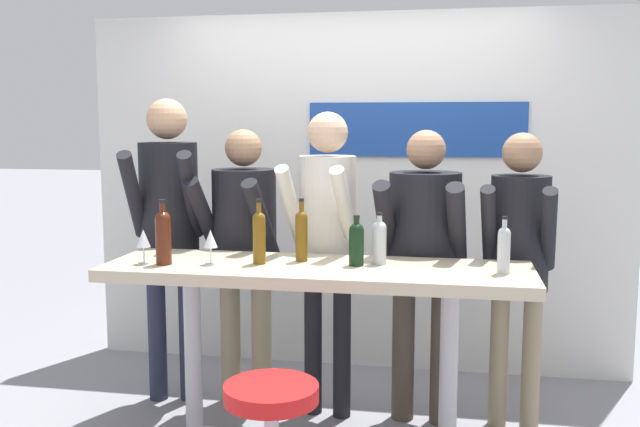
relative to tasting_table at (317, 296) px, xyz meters
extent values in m
cube|color=silver|center=(0.00, 1.44, 0.38)|extent=(3.73, 0.10, 2.44)
cube|color=#1E479E|center=(0.42, 1.38, 0.82)|extent=(1.44, 0.02, 0.36)
cube|color=beige|center=(0.00, 0.00, 0.13)|extent=(2.13, 0.63, 0.06)
cylinder|color=#B2B2B7|center=(-0.66, 0.00, -0.34)|extent=(0.09, 0.09, 0.94)
cylinder|color=#B2B2B7|center=(0.66, 0.00, -0.34)|extent=(0.09, 0.09, 0.94)
cylinder|color=red|center=(-0.05, -0.74, -0.23)|extent=(0.39, 0.39, 0.07)
cylinder|color=#23283D|center=(-1.10, 0.56, -0.39)|extent=(0.11, 0.11, 0.89)
cylinder|color=#23283D|center=(-0.92, 0.59, -0.39)|extent=(0.11, 0.11, 0.89)
cylinder|color=black|center=(-1.01, 0.57, 0.40)|extent=(0.40, 0.40, 0.70)
sphere|color=tan|center=(-1.01, 0.57, 0.89)|extent=(0.24, 0.24, 0.24)
cylinder|color=black|center=(-1.14, 0.38, 0.45)|extent=(0.15, 0.42, 0.54)
cylinder|color=black|center=(-0.82, 0.43, 0.45)|extent=(0.15, 0.42, 0.54)
cylinder|color=gray|center=(-0.65, 0.60, -0.44)|extent=(0.12, 0.12, 0.80)
cylinder|color=gray|center=(-0.44, 0.57, -0.44)|extent=(0.12, 0.12, 0.80)
cylinder|color=black|center=(-0.55, 0.58, 0.28)|extent=(0.43, 0.43, 0.63)
sphere|color=#9E7556|center=(-0.55, 0.58, 0.72)|extent=(0.22, 0.22, 0.22)
cylinder|color=black|center=(-0.75, 0.46, 0.32)|extent=(0.15, 0.39, 0.49)
cylinder|color=black|center=(-0.39, 0.40, 0.32)|extent=(0.15, 0.39, 0.49)
cylinder|color=black|center=(-0.12, 0.53, -0.41)|extent=(0.10, 0.10, 0.85)
cylinder|color=black|center=(0.05, 0.50, -0.41)|extent=(0.10, 0.10, 0.85)
cylinder|color=beige|center=(-0.03, 0.51, 0.35)|extent=(0.36, 0.36, 0.67)
sphere|color=#D6AD89|center=(-0.03, 0.51, 0.81)|extent=(0.23, 0.23, 0.23)
cylinder|color=beige|center=(-0.21, 0.37, 0.39)|extent=(0.13, 0.40, 0.51)
cylinder|color=beige|center=(0.10, 0.33, 0.39)|extent=(0.13, 0.40, 0.51)
cylinder|color=#473D33|center=(0.40, 0.54, -0.44)|extent=(0.13, 0.13, 0.80)
cylinder|color=#473D33|center=(0.62, 0.52, -0.44)|extent=(0.13, 0.13, 0.80)
cylinder|color=black|center=(0.51, 0.53, 0.28)|extent=(0.44, 0.44, 0.63)
sphere|color=#9E7556|center=(0.51, 0.53, 0.72)|extent=(0.22, 0.22, 0.22)
cylinder|color=black|center=(0.31, 0.39, 0.32)|extent=(0.13, 0.39, 0.50)
cylinder|color=black|center=(0.69, 0.36, 0.32)|extent=(0.13, 0.39, 0.50)
cylinder|color=gray|center=(0.94, 0.54, -0.44)|extent=(0.10, 0.10, 0.79)
cylinder|color=gray|center=(1.11, 0.52, -0.44)|extent=(0.10, 0.10, 0.79)
cylinder|color=black|center=(1.03, 0.53, 0.27)|extent=(0.36, 0.36, 0.63)
sphere|color=#9E7556|center=(1.03, 0.53, 0.71)|extent=(0.21, 0.21, 0.21)
cylinder|color=black|center=(0.86, 0.40, 0.32)|extent=(0.12, 0.38, 0.48)
cylinder|color=black|center=(1.16, 0.36, 0.32)|extent=(0.12, 0.38, 0.48)
cylinder|color=black|center=(0.20, 0.03, 0.25)|extent=(0.07, 0.07, 0.18)
sphere|color=black|center=(0.20, 0.03, 0.34)|extent=(0.07, 0.07, 0.07)
cylinder|color=black|center=(0.20, 0.03, 0.37)|extent=(0.03, 0.03, 0.06)
cylinder|color=black|center=(0.20, 0.03, 0.41)|extent=(0.03, 0.03, 0.01)
cylinder|color=brown|center=(-0.10, 0.10, 0.27)|extent=(0.06, 0.06, 0.23)
sphere|color=brown|center=(-0.10, 0.10, 0.39)|extent=(0.06, 0.06, 0.06)
cylinder|color=brown|center=(-0.10, 0.10, 0.43)|extent=(0.02, 0.02, 0.08)
cylinder|color=black|center=(-0.10, 0.10, 0.48)|extent=(0.03, 0.03, 0.02)
cylinder|color=brown|center=(-0.29, -0.01, 0.27)|extent=(0.07, 0.07, 0.23)
sphere|color=brown|center=(-0.29, -0.01, 0.39)|extent=(0.07, 0.07, 0.07)
cylinder|color=brown|center=(-0.29, -0.01, 0.43)|extent=(0.02, 0.02, 0.08)
cylinder|color=black|center=(-0.29, -0.01, 0.48)|extent=(0.03, 0.03, 0.02)
cylinder|color=#4C1E0F|center=(-0.76, -0.11, 0.27)|extent=(0.08, 0.08, 0.23)
sphere|color=#4C1E0F|center=(-0.76, -0.11, 0.39)|extent=(0.08, 0.08, 0.08)
cylinder|color=#4C1E0F|center=(-0.76, -0.11, 0.43)|extent=(0.03, 0.03, 0.08)
cylinder|color=black|center=(-0.76, -0.11, 0.48)|extent=(0.03, 0.03, 0.02)
cylinder|color=#B7BCC1|center=(0.90, -0.03, 0.25)|extent=(0.06, 0.06, 0.19)
sphere|color=#B7BCC1|center=(0.90, -0.03, 0.35)|extent=(0.06, 0.06, 0.06)
cylinder|color=#B7BCC1|center=(0.90, -0.03, 0.38)|extent=(0.02, 0.02, 0.07)
cylinder|color=black|center=(0.90, -0.03, 0.43)|extent=(0.03, 0.03, 0.01)
cylinder|color=#B7BCC1|center=(0.30, 0.09, 0.25)|extent=(0.07, 0.07, 0.18)
sphere|color=#B7BCC1|center=(0.30, 0.09, 0.34)|extent=(0.07, 0.07, 0.07)
cylinder|color=#B7BCC1|center=(0.30, 0.09, 0.38)|extent=(0.03, 0.03, 0.06)
cylinder|color=black|center=(0.30, 0.09, 0.41)|extent=(0.03, 0.03, 0.01)
cylinder|color=silver|center=(-0.53, -0.07, 0.16)|extent=(0.06, 0.06, 0.01)
cylinder|color=silver|center=(-0.53, -0.07, 0.21)|extent=(0.01, 0.01, 0.08)
cone|color=silver|center=(-0.53, -0.07, 0.29)|extent=(0.07, 0.07, 0.09)
cylinder|color=silver|center=(-0.86, -0.12, 0.16)|extent=(0.06, 0.06, 0.01)
cylinder|color=silver|center=(-0.86, -0.12, 0.21)|extent=(0.01, 0.01, 0.08)
cone|color=silver|center=(-0.86, -0.12, 0.29)|extent=(0.07, 0.07, 0.09)
camera|label=1|loc=(0.65, -3.44, 0.87)|focal=40.00mm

